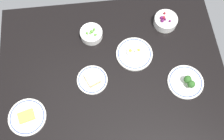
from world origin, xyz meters
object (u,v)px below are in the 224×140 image
plate_broccoli (186,82)px  plate_eggs (134,54)px  plate_sandwich (92,80)px  bowl_berries (165,21)px  plate_cheese (27,117)px  bowl_peas (91,34)px

plate_broccoli → plate_eggs: size_ratio=0.95×
plate_eggs → plate_sandwich: 29.85cm
plate_eggs → plate_sandwich: (26.45, 13.84, 0.20)cm
bowl_berries → plate_broccoli: bearing=96.5°
bowl_berries → plate_broccoli: size_ratio=0.70×
bowl_berries → plate_cheese: bearing=30.6°
bowl_peas → plate_sandwich: bearing=86.1°
plate_cheese → plate_sandwich: size_ratio=1.17×
plate_eggs → bowl_berries: bearing=-139.1°
bowl_peas → plate_eggs: 28.96cm
plate_broccoli → plate_sandwich: plate_broccoli is taller
plate_cheese → plate_broccoli: bearing=-173.6°
plate_cheese → plate_sandwich: (-37.09, -17.59, 0.38)cm
plate_eggs → plate_sandwich: bearing=27.6°
bowl_berries → plate_eggs: size_ratio=0.66×
bowl_berries → plate_cheese: 99.79cm
bowl_berries → plate_eggs: bearing=40.9°
plate_cheese → bowl_berries: bearing=-149.4°
plate_cheese → plate_eggs: 70.88cm
bowl_peas → plate_eggs: bowl_peas is taller
bowl_berries → plate_eggs: (22.33, 19.35, -2.05)cm
plate_eggs → plate_sandwich: plate_eggs is taller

